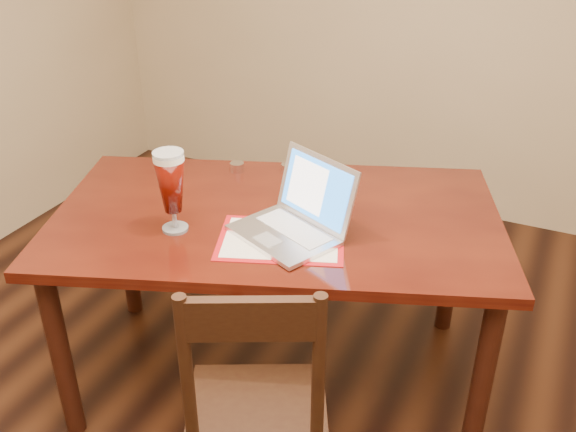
% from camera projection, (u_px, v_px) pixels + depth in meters
% --- Properties ---
extents(dining_table, '(1.91, 1.46, 1.10)m').
position_uv_depth(dining_table, '(274.00, 234.00, 2.46)').
color(dining_table, '#491409').
rests_on(dining_table, ground).
extents(dining_chair, '(0.57, 0.56, 1.02)m').
position_uv_depth(dining_chair, '(257.00, 415.00, 1.96)').
color(dining_chair, black).
rests_on(dining_chair, ground).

